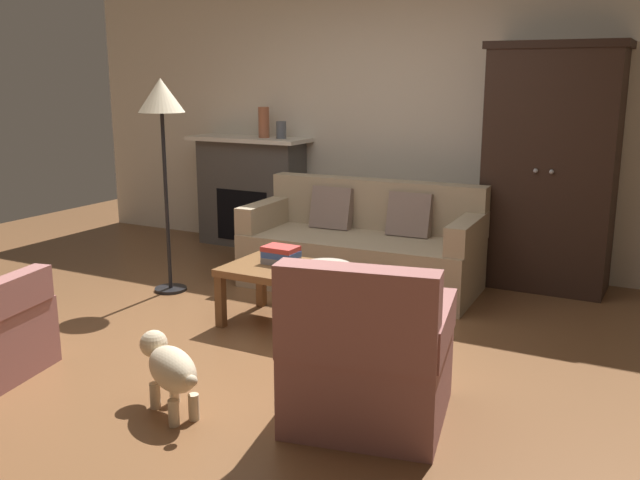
{
  "coord_description": "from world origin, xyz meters",
  "views": [
    {
      "loc": [
        2.42,
        -3.63,
        1.72
      ],
      "look_at": [
        0.07,
        0.77,
        0.55
      ],
      "focal_mm": 39.36,
      "sensor_mm": 36.0,
      "label": 1
    }
  ],
  "objects_px": {
    "mantel_vase_slate": "(281,130)",
    "fireplace": "(251,191)",
    "mantel_vase_terracotta": "(264,122)",
    "armchair_near_right": "(368,363)",
    "book_stack": "(281,255)",
    "dog": "(170,368)",
    "floor_lamp": "(162,108)",
    "couch": "(363,249)",
    "fruit_bowl": "(327,268)",
    "armoire": "(550,168)",
    "coffee_table": "(302,277)"
  },
  "relations": [
    {
      "from": "fruit_bowl",
      "to": "armchair_near_right",
      "type": "xyz_separation_m",
      "value": [
        0.79,
        -1.07,
        -0.13
      ]
    },
    {
      "from": "book_stack",
      "to": "dog",
      "type": "xyz_separation_m",
      "value": [
        0.23,
        -1.5,
        -0.24
      ]
    },
    {
      "from": "armoire",
      "to": "coffee_table",
      "type": "height_order",
      "value": "armoire"
    },
    {
      "from": "couch",
      "to": "book_stack",
      "type": "height_order",
      "value": "couch"
    },
    {
      "from": "fruit_bowl",
      "to": "armchair_near_right",
      "type": "height_order",
      "value": "armchair_near_right"
    },
    {
      "from": "armoire",
      "to": "armchair_near_right",
      "type": "relative_size",
      "value": 2.19
    },
    {
      "from": "mantel_vase_slate",
      "to": "armoire",
      "type": "bearing_deg",
      "value": -1.34
    },
    {
      "from": "book_stack",
      "to": "dog",
      "type": "relative_size",
      "value": 0.48
    },
    {
      "from": "mantel_vase_terracotta",
      "to": "dog",
      "type": "distance_m",
      "value": 3.76
    },
    {
      "from": "fireplace",
      "to": "armoire",
      "type": "bearing_deg",
      "value": -1.51
    },
    {
      "from": "couch",
      "to": "mantel_vase_slate",
      "type": "relative_size",
      "value": 11.63
    },
    {
      "from": "fireplace",
      "to": "fruit_bowl",
      "type": "bearing_deg",
      "value": -45.16
    },
    {
      "from": "fireplace",
      "to": "dog",
      "type": "relative_size",
      "value": 2.4
    },
    {
      "from": "book_stack",
      "to": "mantel_vase_slate",
      "type": "bearing_deg",
      "value": 120.94
    },
    {
      "from": "armoire",
      "to": "dog",
      "type": "height_order",
      "value": "armoire"
    },
    {
      "from": "armoire",
      "to": "fruit_bowl",
      "type": "distance_m",
      "value": 2.16
    },
    {
      "from": "mantel_vase_terracotta",
      "to": "armchair_near_right",
      "type": "bearing_deg",
      "value": -49.77
    },
    {
      "from": "fruit_bowl",
      "to": "floor_lamp",
      "type": "height_order",
      "value": "floor_lamp"
    },
    {
      "from": "fruit_bowl",
      "to": "couch",
      "type": "bearing_deg",
      "value": 101.55
    },
    {
      "from": "coffee_table",
      "to": "book_stack",
      "type": "height_order",
      "value": "book_stack"
    },
    {
      "from": "armoire",
      "to": "couch",
      "type": "height_order",
      "value": "armoire"
    },
    {
      "from": "coffee_table",
      "to": "fruit_bowl",
      "type": "bearing_deg",
      "value": 10.35
    },
    {
      "from": "floor_lamp",
      "to": "dog",
      "type": "bearing_deg",
      "value": -49.96
    },
    {
      "from": "fireplace",
      "to": "armchair_near_right",
      "type": "distance_m",
      "value": 3.94
    },
    {
      "from": "fruit_bowl",
      "to": "mantel_vase_terracotta",
      "type": "distance_m",
      "value": 2.61
    },
    {
      "from": "armchair_near_right",
      "to": "dog",
      "type": "bearing_deg",
      "value": -157.49
    },
    {
      "from": "armoire",
      "to": "armchair_near_right",
      "type": "height_order",
      "value": "armoire"
    },
    {
      "from": "dog",
      "to": "fruit_bowl",
      "type": "bearing_deg",
      "value": 83.98
    },
    {
      "from": "floor_lamp",
      "to": "coffee_table",
      "type": "bearing_deg",
      "value": -9.81
    },
    {
      "from": "fruit_bowl",
      "to": "floor_lamp",
      "type": "distance_m",
      "value": 1.87
    },
    {
      "from": "book_stack",
      "to": "armchair_near_right",
      "type": "height_order",
      "value": "armchair_near_right"
    },
    {
      "from": "armoire",
      "to": "couch",
      "type": "xyz_separation_m",
      "value": [
        -1.33,
        -0.7,
        -0.68
      ]
    },
    {
      "from": "armoire",
      "to": "mantel_vase_terracotta",
      "type": "distance_m",
      "value": 2.78
    },
    {
      "from": "couch",
      "to": "floor_lamp",
      "type": "bearing_deg",
      "value": -147.04
    },
    {
      "from": "armchair_near_right",
      "to": "dog",
      "type": "height_order",
      "value": "armchair_near_right"
    },
    {
      "from": "couch",
      "to": "fireplace",
      "type": "bearing_deg",
      "value": 154.34
    },
    {
      "from": "armchair_near_right",
      "to": "floor_lamp",
      "type": "relative_size",
      "value": 0.53
    },
    {
      "from": "fireplace",
      "to": "mantel_vase_terracotta",
      "type": "relative_size",
      "value": 4.2
    },
    {
      "from": "floor_lamp",
      "to": "fireplace",
      "type": "bearing_deg",
      "value": 99.94
    },
    {
      "from": "fruit_bowl",
      "to": "book_stack",
      "type": "height_order",
      "value": "book_stack"
    },
    {
      "from": "armoire",
      "to": "coffee_table",
      "type": "xyz_separation_m",
      "value": [
        -1.28,
        -1.8,
        -0.63
      ]
    },
    {
      "from": "mantel_vase_terracotta",
      "to": "mantel_vase_slate",
      "type": "relative_size",
      "value": 1.78
    },
    {
      "from": "coffee_table",
      "to": "mantel_vase_slate",
      "type": "xyz_separation_m",
      "value": [
        -1.29,
        1.86,
        0.84
      ]
    },
    {
      "from": "book_stack",
      "to": "mantel_vase_terracotta",
      "type": "height_order",
      "value": "mantel_vase_terracotta"
    },
    {
      "from": "mantel_vase_terracotta",
      "to": "floor_lamp",
      "type": "xyz_separation_m",
      "value": [
        0.11,
        -1.63,
        0.2
      ]
    },
    {
      "from": "mantel_vase_slate",
      "to": "fireplace",
      "type": "bearing_deg",
      "value": 177.3
    },
    {
      "from": "book_stack",
      "to": "dog",
      "type": "bearing_deg",
      "value": -81.13
    },
    {
      "from": "armoire",
      "to": "armchair_near_right",
      "type": "distance_m",
      "value": 2.94
    },
    {
      "from": "fireplace",
      "to": "couch",
      "type": "relative_size",
      "value": 0.64
    },
    {
      "from": "floor_lamp",
      "to": "fruit_bowl",
      "type": "bearing_deg",
      "value": -7.6
    }
  ]
}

